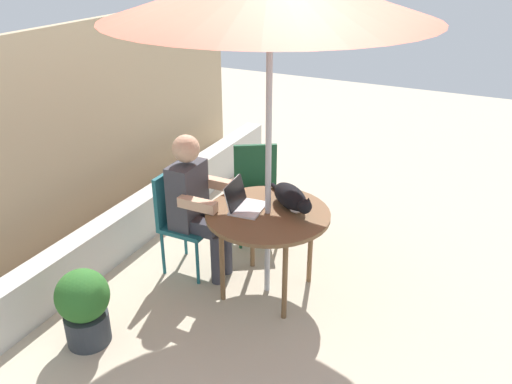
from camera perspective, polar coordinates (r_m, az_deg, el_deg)
name	(u,v)px	position (r m, az deg, el deg)	size (l,w,h in m)	color
ground_plane	(267,289)	(4.39, 1.19, -10.46)	(14.00, 14.00, 0.00)	#BCAD93
fence_back	(55,139)	(5.09, -20.88, 5.32)	(5.93, 0.08, 1.93)	tan
planter_wall_low	(125,229)	(4.95, -13.96, -3.92)	(5.34, 0.20, 0.42)	beige
patio_table	(268,220)	(4.05, 1.27, -3.01)	(0.95, 0.95, 0.71)	brown
chair_occupied	(180,214)	(4.46, -8.15, -2.32)	(0.40, 0.40, 0.88)	#1E606B
chair_empty	(256,185)	(4.92, 0.03, 0.73)	(0.55, 0.55, 0.88)	#194C2D
person_seated	(195,199)	(4.31, -6.55, -0.76)	(0.48, 0.48, 1.22)	#3F3F47
laptop	(242,201)	(4.05, -1.55, -0.96)	(0.32, 0.28, 0.21)	silver
cat	(292,198)	(4.05, 3.86, -0.65)	(0.47, 0.51, 0.17)	black
potted_plant_near_fence	(84,305)	(3.91, -18.04, -11.54)	(0.37, 0.37, 0.58)	#33383D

